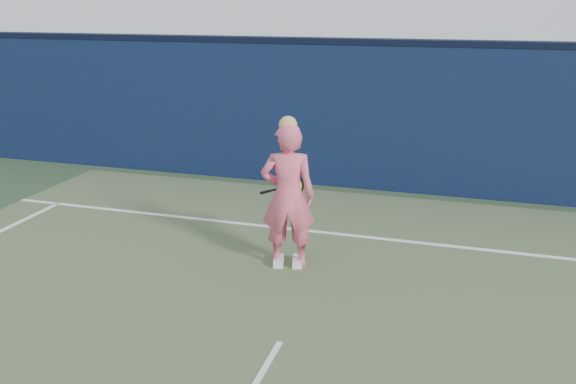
% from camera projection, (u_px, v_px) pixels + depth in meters
% --- Properties ---
extents(backstop_wall, '(24.00, 0.40, 2.50)m').
position_uv_depth(backstop_wall, '(374.00, 118.00, 10.64)').
color(backstop_wall, '#0B1833').
rests_on(backstop_wall, ground).
extents(wall_cap, '(24.00, 0.42, 0.10)m').
position_uv_depth(wall_cap, '(377.00, 42.00, 10.25)').
color(wall_cap, black).
rests_on(wall_cap, backstop_wall).
extents(player, '(0.76, 0.59, 1.92)m').
position_uv_depth(player, '(288.00, 196.00, 7.47)').
color(player, '#E75A76').
rests_on(player, ground).
extents(racket, '(0.58, 0.19, 0.31)m').
position_uv_depth(racket, '(290.00, 187.00, 7.89)').
color(racket, black).
rests_on(racket, ground).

